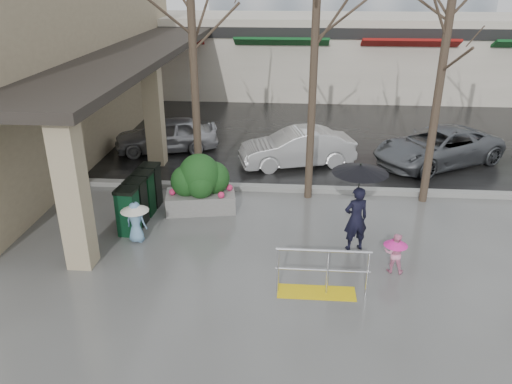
# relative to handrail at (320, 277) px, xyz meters

# --- Properties ---
(ground) EXTENTS (120.00, 120.00, 0.00)m
(ground) POSITION_rel_handrail_xyz_m (-1.36, 1.20, -0.38)
(ground) COLOR #51514F
(ground) RESTS_ON ground
(street_asphalt) EXTENTS (120.00, 36.00, 0.01)m
(street_asphalt) POSITION_rel_handrail_xyz_m (-1.36, 23.20, -0.37)
(street_asphalt) COLOR black
(street_asphalt) RESTS_ON ground
(curb) EXTENTS (120.00, 0.30, 0.15)m
(curb) POSITION_rel_handrail_xyz_m (-1.36, 5.20, -0.30)
(curb) COLOR gray
(curb) RESTS_ON ground
(near_building) EXTENTS (6.00, 18.00, 8.00)m
(near_building) POSITION_rel_handrail_xyz_m (-10.36, 9.20, 3.62)
(near_building) COLOR tan
(near_building) RESTS_ON ground
(canopy_slab) EXTENTS (2.80, 18.00, 0.25)m
(canopy_slab) POSITION_rel_handrail_xyz_m (-6.16, 9.20, 3.25)
(canopy_slab) COLOR #2D2823
(canopy_slab) RESTS_ON pillar_front
(pillar_front) EXTENTS (0.55, 0.55, 3.50)m
(pillar_front) POSITION_rel_handrail_xyz_m (-5.26, 0.70, 1.37)
(pillar_front) COLOR tan
(pillar_front) RESTS_ON ground
(pillar_back) EXTENTS (0.55, 0.55, 3.50)m
(pillar_back) POSITION_rel_handrail_xyz_m (-5.26, 7.20, 1.37)
(pillar_back) COLOR tan
(pillar_back) RESTS_ON ground
(storefront_row) EXTENTS (34.00, 6.74, 4.00)m
(storefront_row) POSITION_rel_handrail_xyz_m (0.64, 19.17, 1.64)
(storefront_row) COLOR beige
(storefront_row) RESTS_ON ground
(handrail) EXTENTS (1.90, 0.50, 1.03)m
(handrail) POSITION_rel_handrail_xyz_m (0.00, 0.00, 0.00)
(handrail) COLOR yellow
(handrail) RESTS_ON ground
(tree_west) EXTENTS (3.20, 3.20, 6.80)m
(tree_west) POSITION_rel_handrail_xyz_m (-3.36, 4.80, 4.71)
(tree_west) COLOR #382B21
(tree_west) RESTS_ON ground
(tree_midwest) EXTENTS (3.20, 3.20, 7.00)m
(tree_midwest) POSITION_rel_handrail_xyz_m (-0.16, 4.80, 4.86)
(tree_midwest) COLOR #382B21
(tree_midwest) RESTS_ON ground
(tree_mideast) EXTENTS (3.20, 3.20, 6.50)m
(tree_mideast) POSITION_rel_handrail_xyz_m (3.14, 4.80, 4.48)
(tree_mideast) COLOR #382B21
(tree_mideast) RESTS_ON ground
(woman) EXTENTS (1.27, 1.27, 2.17)m
(woman) POSITION_rel_handrail_xyz_m (0.87, 1.87, 0.98)
(woman) COLOR black
(woman) RESTS_ON ground
(child_pink) EXTENTS (0.52, 0.52, 0.93)m
(child_pink) POSITION_rel_handrail_xyz_m (1.64, 0.95, 0.16)
(child_pink) COLOR #FF9BC4
(child_pink) RESTS_ON ground
(child_blue) EXTENTS (0.68, 0.68, 1.05)m
(child_blue) POSITION_rel_handrail_xyz_m (-4.36, 1.84, 0.27)
(child_blue) COLOR #6F9FC6
(child_blue) RESTS_ON ground
(planter) EXTENTS (2.00, 1.25, 1.63)m
(planter) POSITION_rel_handrail_xyz_m (-3.12, 3.71, 0.40)
(planter) COLOR slate
(planter) RESTS_ON ground
(news_boxes) EXTENTS (0.64, 2.22, 1.22)m
(news_boxes) POSITION_rel_handrail_xyz_m (-4.61, 3.05, 0.24)
(news_boxes) COLOR #0D3A20
(news_boxes) RESTS_ON ground
(car_a) EXTENTS (3.96, 2.41, 1.26)m
(car_a) POSITION_rel_handrail_xyz_m (-5.26, 8.54, 0.25)
(car_a) COLOR #9E9EA3
(car_a) RESTS_ON ground
(car_b) EXTENTS (4.04, 2.34, 1.26)m
(car_b) POSITION_rel_handrail_xyz_m (-0.51, 7.41, 0.25)
(car_b) COLOR silver
(car_b) RESTS_ON ground
(car_c) EXTENTS (4.97, 4.08, 1.26)m
(car_c) POSITION_rel_handrail_xyz_m (4.25, 7.89, 0.25)
(car_c) COLOR #5C6064
(car_c) RESTS_ON ground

